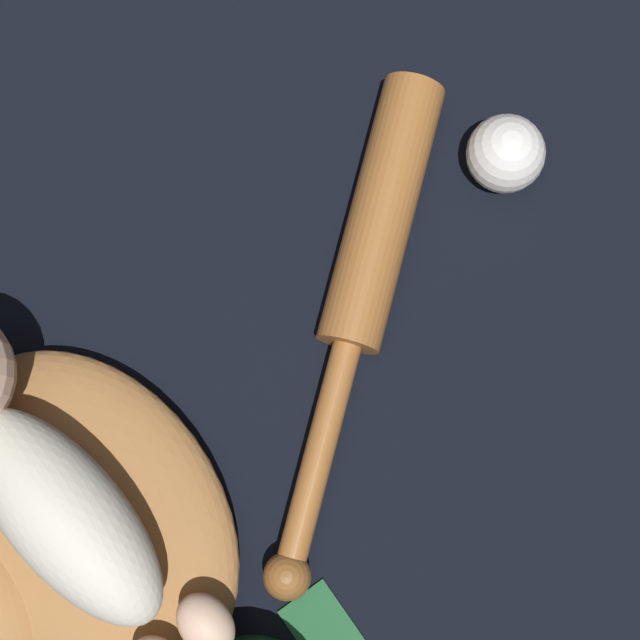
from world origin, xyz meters
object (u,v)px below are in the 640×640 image
object	(u,v)px
baseball_glove	(70,529)
baby_figure	(22,464)
baseball	(506,154)
baseball_bat	(368,268)

from	to	relation	value
baseball_glove	baby_figure	xyz separation A→B (m)	(0.06, -0.00, 0.09)
baby_figure	baseball	xyz separation A→B (m)	(0.08, -0.52, -0.09)
baseball_bat	baseball	bearing A→B (deg)	-76.22
baby_figure	baseball_bat	size ratio (longest dim) A/B	0.94
baseball_glove	baby_figure	bearing A→B (deg)	-3.30
baby_figure	baseball_bat	xyz separation A→B (m)	(0.04, -0.35, -0.09)
baby_figure	baseball_glove	bearing A→B (deg)	176.70
baseball_glove	baseball	distance (m)	0.55
baseball_glove	baby_figure	size ratio (longest dim) A/B	0.96
baseball	baseball_bat	bearing A→B (deg)	103.78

